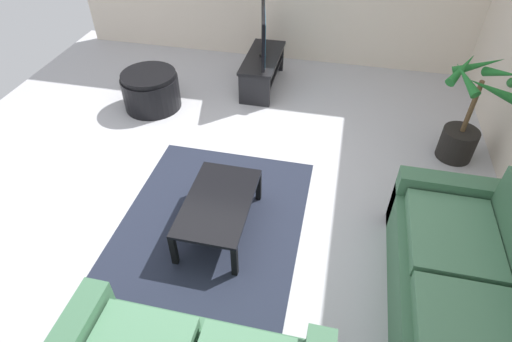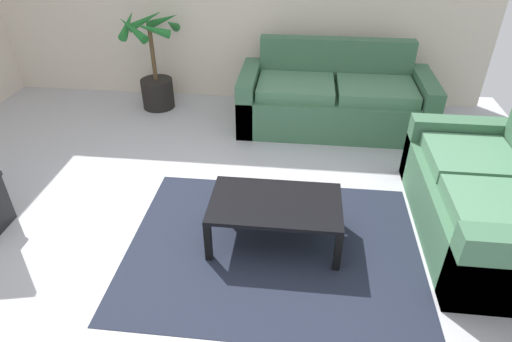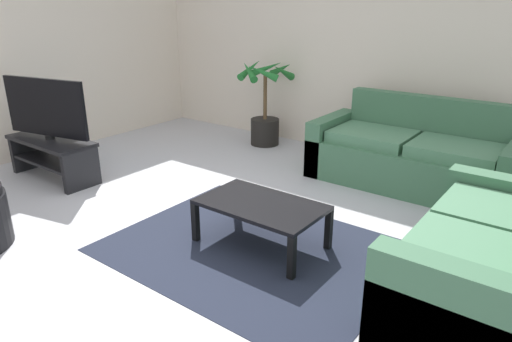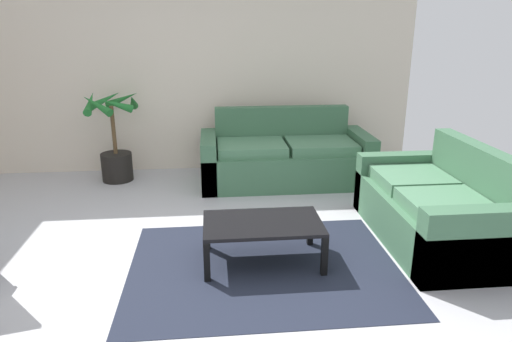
{
  "view_description": "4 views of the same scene",
  "coord_description": "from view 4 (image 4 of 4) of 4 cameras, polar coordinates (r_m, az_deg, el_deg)",
  "views": [
    {
      "loc": [
        3.12,
        1.16,
        2.97
      ],
      "look_at": [
        0.47,
        0.57,
        0.59
      ],
      "focal_mm": 28.99,
      "sensor_mm": 36.0,
      "label": 1
    },
    {
      "loc": [
        0.81,
        -2.29,
        2.32
      ],
      "look_at": [
        0.52,
        0.39,
        0.55
      ],
      "focal_mm": 30.65,
      "sensor_mm": 36.0,
      "label": 2
    },
    {
      "loc": [
        2.61,
        -2.37,
        1.84
      ],
      "look_at": [
        0.45,
        0.5,
        0.51
      ],
      "focal_mm": 32.17,
      "sensor_mm": 36.0,
      "label": 3
    },
    {
      "loc": [
        0.28,
        -3.17,
        1.92
      ],
      "look_at": [
        0.65,
        0.6,
        0.7
      ],
      "focal_mm": 32.21,
      "sensor_mm": 36.0,
      "label": 4
    }
  ],
  "objects": [
    {
      "name": "area_rug",
      "position": [
        3.87,
        0.98,
        -11.78
      ],
      "size": [
        2.2,
        1.7,
        0.01
      ],
      "primitive_type": "cube",
      "color": "#1E2333",
      "rests_on": "ground"
    },
    {
      "name": "couch_loveseat",
      "position": [
        4.51,
        21.24,
        -4.45
      ],
      "size": [
        0.9,
        1.68,
        0.9
      ],
      "color": "#3F6B4C",
      "rests_on": "ground"
    },
    {
      "name": "coffee_table",
      "position": [
        3.82,
        0.83,
        -6.92
      ],
      "size": [
        0.98,
        0.58,
        0.36
      ],
      "color": "black",
      "rests_on": "ground"
    },
    {
      "name": "potted_palm",
      "position": [
        6.03,
        -17.1,
        3.14
      ],
      "size": [
        0.68,
        0.72,
        1.15
      ],
      "color": "black",
      "rests_on": "ground"
    },
    {
      "name": "ground_plane",
      "position": [
        3.72,
        -9.38,
        -13.49
      ],
      "size": [
        6.6,
        6.6,
        0.0
      ],
      "primitive_type": "plane",
      "color": "#B2B2B7"
    },
    {
      "name": "wall_back",
      "position": [
        6.2,
        -8.37,
        12.44
      ],
      "size": [
        6.0,
        0.06,
        2.7
      ],
      "primitive_type": "cube",
      "color": "beige",
      "rests_on": "ground"
    },
    {
      "name": "couch_main",
      "position": [
        5.76,
        3.62,
        1.54
      ],
      "size": [
        2.08,
        0.9,
        0.9
      ],
      "color": "#3F6B4C",
      "rests_on": "ground"
    }
  ]
}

